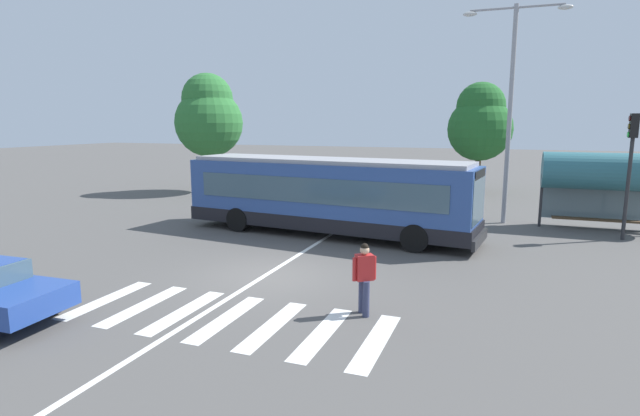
# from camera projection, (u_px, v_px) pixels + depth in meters

# --- Properties ---
(ground_plane) EXTENTS (160.00, 160.00, 0.00)m
(ground_plane) POSITION_uv_depth(u_px,v_px,m) (271.00, 275.00, 14.77)
(ground_plane) COLOR #514F4C
(city_transit_bus) EXTENTS (12.19, 3.88, 3.06)m
(city_transit_bus) POSITION_uv_depth(u_px,v_px,m) (327.00, 196.00, 19.95)
(city_transit_bus) COLOR black
(city_transit_bus) RESTS_ON ground_plane
(pedestrian_crossing_street) EXTENTS (0.49, 0.45, 1.72)m
(pedestrian_crossing_street) POSITION_uv_depth(u_px,v_px,m) (364.00, 275.00, 11.57)
(pedestrian_crossing_street) COLOR #333856
(pedestrian_crossing_street) RESTS_ON ground_plane
(parked_car_charcoal) EXTENTS (1.90, 4.51, 1.35)m
(parked_car_charcoal) POSITION_uv_depth(u_px,v_px,m) (313.00, 183.00, 30.91)
(parked_car_charcoal) COLOR black
(parked_car_charcoal) RESTS_ON ground_plane
(parked_car_blue) EXTENTS (1.93, 4.53, 1.35)m
(parked_car_blue) POSITION_uv_depth(u_px,v_px,m) (354.00, 185.00, 29.99)
(parked_car_blue) COLOR black
(parked_car_blue) RESTS_ON ground_plane
(parked_car_red) EXTENTS (1.96, 4.55, 1.35)m
(parked_car_red) POSITION_uv_depth(u_px,v_px,m) (398.00, 187.00, 29.15)
(parked_car_red) COLOR black
(parked_car_red) RESTS_ON ground_plane
(parked_car_silver) EXTENTS (1.97, 4.55, 1.35)m
(parked_car_silver) POSITION_uv_depth(u_px,v_px,m) (447.00, 189.00, 28.21)
(parked_car_silver) COLOR black
(parked_car_silver) RESTS_ON ground_plane
(traffic_light_far_corner) EXTENTS (0.33, 0.32, 4.80)m
(traffic_light_far_corner) POSITION_uv_depth(u_px,v_px,m) (631.00, 156.00, 18.73)
(traffic_light_far_corner) COLOR #28282B
(traffic_light_far_corner) RESTS_ON ground_plane
(bus_stop_shelter) EXTENTS (4.86, 1.54, 3.25)m
(bus_stop_shelter) POSITION_uv_depth(u_px,v_px,m) (606.00, 173.00, 20.54)
(bus_stop_shelter) COLOR #28282B
(bus_stop_shelter) RESTS_ON ground_plane
(twin_arm_street_lamp) EXTENTS (4.36, 0.32, 9.40)m
(twin_arm_street_lamp) POSITION_uv_depth(u_px,v_px,m) (511.00, 93.00, 21.57)
(twin_arm_street_lamp) COLOR #939399
(twin_arm_street_lamp) RESTS_ON ground_plane
(background_tree_left) EXTENTS (4.32, 4.32, 7.59)m
(background_tree_left) POSITION_uv_depth(u_px,v_px,m) (208.00, 116.00, 31.87)
(background_tree_left) COLOR brown
(background_tree_left) RESTS_ON ground_plane
(background_tree_right) EXTENTS (4.08, 4.08, 7.04)m
(background_tree_right) POSITION_uv_depth(u_px,v_px,m) (480.00, 122.00, 31.86)
(background_tree_right) COLOR brown
(background_tree_right) RESTS_ON ground_plane
(crosswalk_painted_stripes) EXTENTS (7.50, 2.93, 0.01)m
(crosswalk_painted_stripes) POSITION_uv_depth(u_px,v_px,m) (227.00, 318.00, 11.49)
(crosswalk_painted_stripes) COLOR silver
(crosswalk_painted_stripes) RESTS_ON ground_plane
(lane_center_line) EXTENTS (0.16, 24.00, 0.01)m
(lane_center_line) POSITION_uv_depth(u_px,v_px,m) (294.00, 258.00, 16.67)
(lane_center_line) COLOR silver
(lane_center_line) RESTS_ON ground_plane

